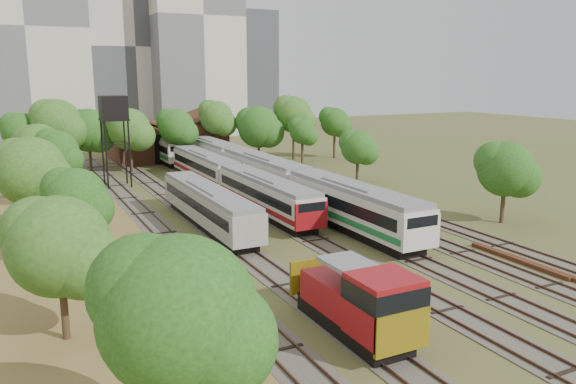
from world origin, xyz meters
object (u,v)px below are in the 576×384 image
railcar_red_set (232,179)px  railcar_green_set (264,173)px  water_tower (113,110)px  shunter_locomotive (363,304)px

railcar_red_set → railcar_green_set: bearing=8.9°
railcar_red_set → water_tower: water_tower is taller
railcar_green_set → shunter_locomotive: size_ratio=6.43×
railcar_green_set → water_tower: water_tower is taller
railcar_red_set → railcar_green_set: railcar_green_set is taller
railcar_red_set → shunter_locomotive: 33.62m
railcar_red_set → shunter_locomotive: (-6.00, -33.08, -0.01)m
railcar_red_set → railcar_green_set: (4.00, 0.63, 0.21)m
railcar_green_set → shunter_locomotive: railcar_green_set is taller
railcar_red_set → shunter_locomotive: bearing=-100.3°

